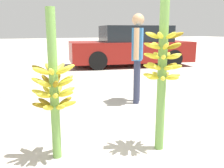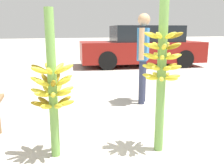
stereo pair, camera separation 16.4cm
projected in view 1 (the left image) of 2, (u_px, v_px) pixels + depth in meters
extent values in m
plane|color=#B2AA9E|center=(124.00, 166.00, 2.42)|extent=(80.00, 80.00, 0.00)
cylinder|color=#6B9E47|center=(54.00, 87.00, 2.44)|extent=(0.09, 0.09, 1.50)
ellipsoid|color=gold|center=(51.00, 72.00, 2.28)|extent=(0.11, 0.20, 0.12)
ellipsoid|color=gold|center=(63.00, 71.00, 2.34)|extent=(0.15, 0.19, 0.12)
ellipsoid|color=gold|center=(66.00, 69.00, 2.45)|extent=(0.19, 0.07, 0.12)
ellipsoid|color=gold|center=(60.00, 68.00, 2.52)|extent=(0.17, 0.17, 0.12)
ellipsoid|color=gold|center=(49.00, 68.00, 2.51)|extent=(0.07, 0.19, 0.12)
ellipsoid|color=olive|center=(40.00, 69.00, 2.42)|extent=(0.19, 0.14, 0.12)
ellipsoid|color=gold|center=(41.00, 71.00, 2.32)|extent=(0.19, 0.11, 0.12)
ellipsoid|color=gold|center=(66.00, 80.00, 2.50)|extent=(0.19, 0.08, 0.12)
ellipsoid|color=olive|center=(57.00, 79.00, 2.55)|extent=(0.14, 0.19, 0.12)
ellipsoid|color=olive|center=(47.00, 80.00, 2.51)|extent=(0.12, 0.19, 0.12)
ellipsoid|color=gold|center=(40.00, 82.00, 2.41)|extent=(0.19, 0.10, 0.12)
ellipsoid|color=gold|center=(44.00, 84.00, 2.32)|extent=(0.18, 0.15, 0.12)
ellipsoid|color=olive|center=(56.00, 84.00, 2.32)|extent=(0.06, 0.19, 0.12)
ellipsoid|color=gold|center=(65.00, 82.00, 2.39)|extent=(0.17, 0.16, 0.12)
ellipsoid|color=gold|center=(59.00, 90.00, 2.58)|extent=(0.14, 0.19, 0.10)
ellipsoid|color=gold|center=(48.00, 90.00, 2.54)|extent=(0.11, 0.20, 0.10)
ellipsoid|color=gold|center=(41.00, 93.00, 2.44)|extent=(0.20, 0.11, 0.10)
ellipsoid|color=gold|center=(44.00, 95.00, 2.35)|extent=(0.19, 0.14, 0.10)
ellipsoid|color=gold|center=(55.00, 96.00, 2.33)|extent=(0.07, 0.20, 0.10)
ellipsoid|color=gold|center=(66.00, 94.00, 2.41)|extent=(0.17, 0.17, 0.10)
ellipsoid|color=gold|center=(67.00, 91.00, 2.52)|extent=(0.20, 0.07, 0.10)
ellipsoid|color=gold|center=(60.00, 107.00, 2.38)|extent=(0.09, 0.20, 0.10)
ellipsoid|color=gold|center=(68.00, 104.00, 2.47)|extent=(0.19, 0.13, 0.10)
ellipsoid|color=olive|center=(65.00, 101.00, 2.57)|extent=(0.19, 0.12, 0.10)
ellipsoid|color=gold|center=(55.00, 101.00, 2.60)|extent=(0.09, 0.20, 0.10)
ellipsoid|color=olive|center=(45.00, 102.00, 2.54)|extent=(0.16, 0.18, 0.10)
ellipsoid|color=olive|center=(41.00, 106.00, 2.43)|extent=(0.19, 0.05, 0.10)
ellipsoid|color=gold|center=(48.00, 108.00, 2.36)|extent=(0.16, 0.18, 0.10)
cylinder|color=#6B9E47|center=(162.00, 75.00, 2.61)|extent=(0.09, 0.09, 1.67)
ellipsoid|color=olive|center=(162.00, 35.00, 2.64)|extent=(0.11, 0.17, 0.09)
ellipsoid|color=olive|center=(153.00, 35.00, 2.60)|extent=(0.11, 0.17, 0.09)
ellipsoid|color=gold|center=(153.00, 35.00, 2.50)|extent=(0.17, 0.08, 0.09)
ellipsoid|color=gold|center=(160.00, 36.00, 2.42)|extent=(0.16, 0.14, 0.09)
ellipsoid|color=gold|center=(171.00, 36.00, 2.42)|extent=(0.05, 0.17, 0.09)
ellipsoid|color=olive|center=(176.00, 35.00, 2.50)|extent=(0.16, 0.14, 0.09)
ellipsoid|color=gold|center=(171.00, 35.00, 2.60)|extent=(0.17, 0.08, 0.09)
ellipsoid|color=olive|center=(174.00, 46.00, 2.47)|extent=(0.11, 0.17, 0.09)
ellipsoid|color=gold|center=(174.00, 46.00, 2.57)|extent=(0.17, 0.08, 0.09)
ellipsoid|color=gold|center=(166.00, 45.00, 2.65)|extent=(0.16, 0.14, 0.09)
ellipsoid|color=gold|center=(156.00, 45.00, 2.65)|extent=(0.05, 0.17, 0.09)
ellipsoid|color=gold|center=(151.00, 46.00, 2.58)|extent=(0.16, 0.14, 0.09)
ellipsoid|color=gold|center=(155.00, 46.00, 2.48)|extent=(0.17, 0.08, 0.09)
ellipsoid|color=gold|center=(165.00, 47.00, 2.43)|extent=(0.11, 0.17, 0.09)
ellipsoid|color=gold|center=(154.00, 57.00, 2.51)|extent=(0.17, 0.06, 0.07)
ellipsoid|color=gold|center=(164.00, 57.00, 2.45)|extent=(0.13, 0.16, 0.07)
ellipsoid|color=gold|center=(173.00, 57.00, 2.48)|extent=(0.10, 0.17, 0.07)
ellipsoid|color=gold|center=(174.00, 56.00, 2.58)|extent=(0.17, 0.10, 0.07)
ellipsoid|color=gold|center=(167.00, 55.00, 2.67)|extent=(0.16, 0.13, 0.07)
ellipsoid|color=gold|center=(157.00, 55.00, 2.68)|extent=(0.06, 0.17, 0.07)
ellipsoid|color=gold|center=(151.00, 56.00, 2.61)|extent=(0.15, 0.15, 0.07)
ellipsoid|color=gold|center=(162.00, 65.00, 2.71)|extent=(0.13, 0.16, 0.08)
ellipsoid|color=gold|center=(153.00, 65.00, 2.68)|extent=(0.09, 0.17, 0.08)
ellipsoid|color=gold|center=(151.00, 67.00, 2.59)|extent=(0.17, 0.10, 0.08)
ellipsoid|color=gold|center=(157.00, 68.00, 2.50)|extent=(0.17, 0.12, 0.08)
ellipsoid|color=gold|center=(168.00, 68.00, 2.48)|extent=(0.07, 0.17, 0.08)
ellipsoid|color=gold|center=(174.00, 67.00, 2.55)|extent=(0.15, 0.15, 0.08)
ellipsoid|color=olive|center=(171.00, 66.00, 2.65)|extent=(0.17, 0.06, 0.08)
ellipsoid|color=gold|center=(166.00, 75.00, 2.72)|extent=(0.16, 0.13, 0.07)
ellipsoid|color=gold|center=(156.00, 74.00, 2.73)|extent=(0.06, 0.17, 0.07)
ellipsoid|color=gold|center=(150.00, 76.00, 2.65)|extent=(0.15, 0.15, 0.07)
ellipsoid|color=gold|center=(153.00, 78.00, 2.55)|extent=(0.17, 0.07, 0.07)
ellipsoid|color=gold|center=(163.00, 79.00, 2.50)|extent=(0.12, 0.16, 0.07)
ellipsoid|color=gold|center=(172.00, 78.00, 2.53)|extent=(0.10, 0.17, 0.07)
ellipsoid|color=gold|center=(173.00, 76.00, 2.63)|extent=(0.17, 0.09, 0.07)
cylinder|color=#2D334C|center=(137.00, 80.00, 4.58)|extent=(0.15, 0.15, 0.78)
cylinder|color=#2D334C|center=(136.00, 82.00, 4.42)|extent=(0.15, 0.15, 0.78)
cube|color=#3372B2|center=(138.00, 44.00, 4.36)|extent=(0.36, 0.40, 0.55)
cylinder|color=tan|center=(139.00, 43.00, 4.58)|extent=(0.12, 0.12, 0.52)
cylinder|color=tan|center=(136.00, 44.00, 4.13)|extent=(0.12, 0.12, 0.52)
sphere|color=tan|center=(138.00, 20.00, 4.27)|extent=(0.21, 0.21, 0.21)
cube|color=maroon|center=(130.00, 51.00, 9.20)|extent=(4.63, 2.58, 0.72)
cube|color=black|center=(135.00, 34.00, 9.11)|extent=(2.67, 2.05, 0.56)
cylinder|color=black|center=(98.00, 61.00, 8.19)|extent=(0.65, 0.32, 0.62)
cylinder|color=black|center=(91.00, 56.00, 9.70)|extent=(0.65, 0.32, 0.62)
cylinder|color=black|center=(173.00, 59.00, 8.80)|extent=(0.65, 0.32, 0.62)
cylinder|color=black|center=(156.00, 54.00, 10.31)|extent=(0.65, 0.32, 0.62)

